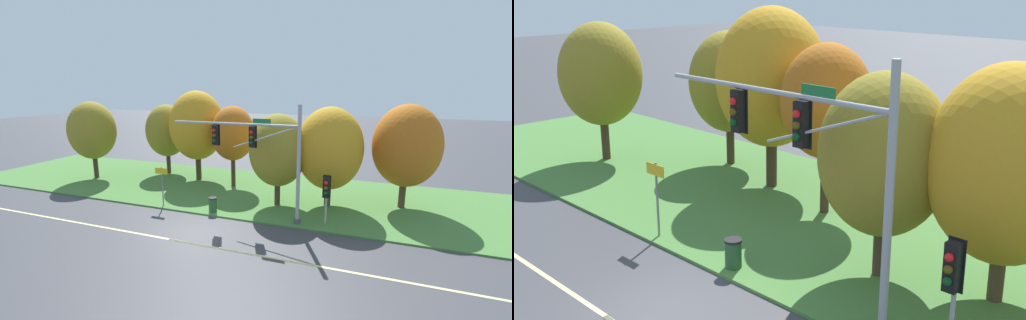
{
  "view_description": "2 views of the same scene",
  "coord_description": "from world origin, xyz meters",
  "views": [
    {
      "loc": [
        9.69,
        -15.44,
        8.02
      ],
      "look_at": [
        2.21,
        4.46,
        3.41
      ],
      "focal_mm": 24.0,
      "sensor_mm": 36.0,
      "label": 1
    },
    {
      "loc": [
        13.32,
        -9.04,
        8.83
      ],
      "look_at": [
        0.45,
        4.01,
        3.52
      ],
      "focal_mm": 45.0,
      "sensor_mm": 36.0,
      "label": 2
    }
  ],
  "objects": [
    {
      "name": "pedestrian_signal_near_kerb",
      "position": [
        6.87,
        3.49,
        2.21
      ],
      "size": [
        0.46,
        0.55,
        2.95
      ],
      "color": "#9EA0A5",
      "rests_on": "grass_verge"
    },
    {
      "name": "tree_nearest_road",
      "position": [
        -13.75,
        6.94,
        4.27
      ],
      "size": [
        3.94,
        3.94,
        6.65
      ],
      "color": "#423021",
      "rests_on": "grass_verge"
    },
    {
      "name": "tree_tall_centre",
      "position": [
        3.23,
        5.86,
        3.85
      ],
      "size": [
        3.87,
        3.87,
        6.18
      ],
      "color": "#423021",
      "rests_on": "grass_verge"
    },
    {
      "name": "trash_bin",
      "position": [
        -0.25,
        3.1,
        0.57
      ],
      "size": [
        0.56,
        0.56,
        0.93
      ],
      "color": "#234C28",
      "rests_on": "grass_verge"
    },
    {
      "name": "grass_verge",
      "position": [
        0.0,
        8.25,
        0.05
      ],
      "size": [
        48.0,
        11.5,
        0.1
      ],
      "primitive_type": "cube",
      "color": "#477A38",
      "rests_on": "ground"
    },
    {
      "name": "tree_mid_verge",
      "position": [
        -1.37,
        8.81,
        4.36
      ],
      "size": [
        3.43,
        3.43,
        6.43
      ],
      "color": "#423021",
      "rests_on": "grass_verge"
    },
    {
      "name": "ground_plane",
      "position": [
        0.0,
        0.0,
        0.0
      ],
      "size": [
        160.0,
        160.0,
        0.0
      ],
      "primitive_type": "plane",
      "color": "#3D3D42"
    },
    {
      "name": "tree_left_of_mast",
      "position": [
        -8.82,
        10.72,
        4.03
      ],
      "size": [
        3.78,
        3.78,
        6.3
      ],
      "color": "#423021",
      "rests_on": "grass_verge"
    },
    {
      "name": "tree_right_far",
      "position": [
        6.46,
        6.86,
        4.0
      ],
      "size": [
        4.36,
        4.36,
        6.64
      ],
      "color": "#4C3823",
      "rests_on": "grass_verge"
    },
    {
      "name": "traffic_signal_mast",
      "position": [
        3.03,
        3.08,
        4.42
      ],
      "size": [
        8.25,
        0.49,
        6.93
      ],
      "color": "#9EA0A5",
      "rests_on": "grass_verge"
    },
    {
      "name": "tree_behind_signpost",
      "position": [
        -5.04,
        9.67,
        4.75
      ],
      "size": [
        4.63,
        4.63,
        7.56
      ],
      "color": "#423021",
      "rests_on": "grass_verge"
    },
    {
      "name": "route_sign_post",
      "position": [
        -3.94,
        2.96,
        1.86
      ],
      "size": [
        0.96,
        0.08,
        2.65
      ],
      "color": "slate",
      "rests_on": "grass_verge"
    }
  ]
}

